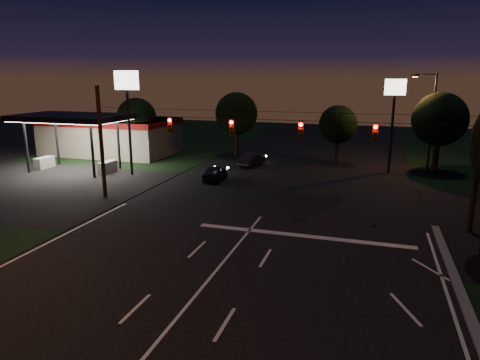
% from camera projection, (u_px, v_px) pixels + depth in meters
% --- Properties ---
extents(ground, '(140.00, 140.00, 0.00)m').
position_uv_depth(ground, '(152.00, 348.00, 13.88)').
color(ground, black).
rests_on(ground, ground).
extents(cross_street_left, '(20.00, 16.00, 0.02)m').
position_uv_depth(cross_street_left, '(27.00, 186.00, 34.50)').
color(cross_street_left, black).
rests_on(cross_street_left, ground).
extents(stop_bar, '(12.00, 0.50, 0.01)m').
position_uv_depth(stop_bar, '(302.00, 236.00, 23.68)').
color(stop_bar, silver).
rests_on(stop_bar, ground).
extents(utility_pole_right, '(0.30, 0.30, 9.00)m').
position_uv_depth(utility_pole_right, '(469.00, 231.00, 24.34)').
color(utility_pole_right, black).
rests_on(utility_pole_right, ground).
extents(utility_pole_left, '(0.28, 0.28, 8.00)m').
position_uv_depth(utility_pole_left, '(105.00, 197.00, 31.26)').
color(utility_pole_left, black).
rests_on(utility_pole_left, ground).
extents(signal_span, '(24.00, 0.40, 1.56)m').
position_uv_depth(signal_span, '(266.00, 128.00, 26.47)').
color(signal_span, black).
rests_on(signal_span, ground).
extents(gas_station, '(14.20, 16.10, 5.25)m').
position_uv_depth(gas_station, '(109.00, 134.00, 47.83)').
color(gas_station, gray).
rests_on(gas_station, ground).
extents(pole_sign_left_near, '(2.20, 0.30, 9.10)m').
position_uv_depth(pole_sign_left_near, '(127.00, 96.00, 36.70)').
color(pole_sign_left_near, black).
rests_on(pole_sign_left_near, ground).
extents(pole_sign_right, '(1.80, 0.30, 8.40)m').
position_uv_depth(pole_sign_right, '(394.00, 104.00, 37.95)').
color(pole_sign_right, black).
rests_on(pole_sign_right, ground).
extents(street_light_right_far, '(2.20, 0.35, 9.00)m').
position_uv_depth(street_light_right_far, '(430.00, 114.00, 39.11)').
color(street_light_right_far, black).
rests_on(street_light_right_far, ground).
extents(tree_far_a, '(4.20, 4.20, 6.42)m').
position_uv_depth(tree_far_a, '(137.00, 118.00, 46.02)').
color(tree_far_a, black).
rests_on(tree_far_a, ground).
extents(tree_far_b, '(4.60, 4.60, 6.98)m').
position_uv_depth(tree_far_b, '(237.00, 114.00, 46.77)').
color(tree_far_b, black).
rests_on(tree_far_b, ground).
extents(tree_far_c, '(3.80, 3.80, 5.86)m').
position_uv_depth(tree_far_c, '(338.00, 125.00, 42.82)').
color(tree_far_c, black).
rests_on(tree_far_c, ground).
extents(tree_far_d, '(4.80, 4.80, 7.30)m').
position_uv_depth(tree_far_d, '(440.00, 120.00, 38.17)').
color(tree_far_d, black).
rests_on(tree_far_d, ground).
extents(car_oncoming_a, '(1.77, 3.81, 1.26)m').
position_uv_depth(car_oncoming_a, '(215.00, 173.00, 36.33)').
color(car_oncoming_a, black).
rests_on(car_oncoming_a, ground).
extents(car_oncoming_b, '(1.96, 4.01, 1.26)m').
position_uv_depth(car_oncoming_b, '(252.00, 159.00, 42.20)').
color(car_oncoming_b, black).
rests_on(car_oncoming_b, ground).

